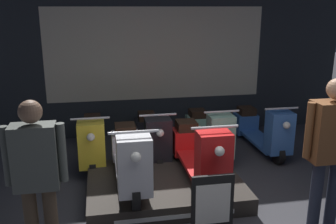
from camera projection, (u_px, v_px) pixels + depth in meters
shop_wall_back at (156, 51)px, 6.97m from camera, size 7.37×0.09×3.20m
display_platform at (164, 186)px, 4.95m from camera, size 1.99×1.51×0.22m
scooter_display_left at (130, 157)px, 4.70m from camera, size 0.54×1.78×0.92m
scooter_display_right at (199, 153)px, 4.86m from camera, size 0.54×1.78×0.92m
scooter_backrow_0 at (93, 140)px, 5.93m from camera, size 0.54×1.78×0.92m
scooter_backrow_1 at (152, 137)px, 6.10m from camera, size 0.54×1.78×0.92m
scooter_backrow_2 at (208, 133)px, 6.27m from camera, size 0.54×1.78×0.92m
scooter_backrow_3 at (262, 130)px, 6.44m from camera, size 0.54×1.78×0.92m
person_left_browsing at (36, 171)px, 3.44m from camera, size 0.56×0.23×1.62m
person_right_browsing at (331, 142)px, 3.94m from camera, size 0.62×0.26×1.71m
price_sign_board at (212, 208)px, 3.90m from camera, size 0.45×0.04×0.75m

